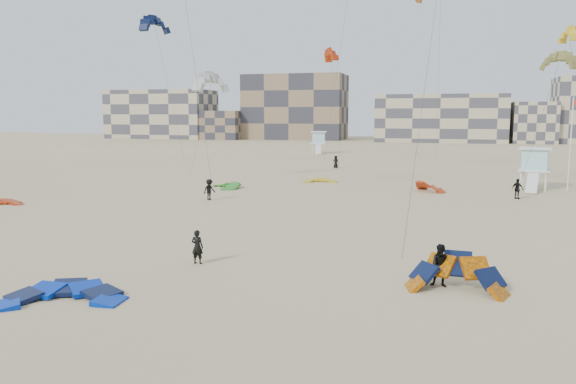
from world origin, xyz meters
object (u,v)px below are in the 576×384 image
(lifeguard_tower_near, at_px, (534,169))
(kitesurfer_main, at_px, (197,247))
(kite_ground_orange, at_px, (456,291))
(kite_ground_blue, at_px, (62,300))

(lifeguard_tower_near, bearing_deg, kitesurfer_main, -109.41)
(kite_ground_orange, bearing_deg, lifeguard_tower_near, 80.71)
(kite_ground_orange, height_order, kitesurfer_main, kite_ground_orange)
(kite_ground_orange, xyz_separation_m, kitesurfer_main, (-11.86, 0.89, 0.82))
(kite_ground_blue, relative_size, kite_ground_orange, 1.17)
(kite_ground_blue, xyz_separation_m, kitesurfer_main, (2.71, 6.35, 0.82))
(kite_ground_orange, relative_size, kitesurfer_main, 2.33)
(kite_ground_orange, bearing_deg, kite_ground_blue, -156.72)
(kite_ground_orange, distance_m, lifeguard_tower_near, 35.16)
(kite_ground_blue, relative_size, kitesurfer_main, 2.72)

